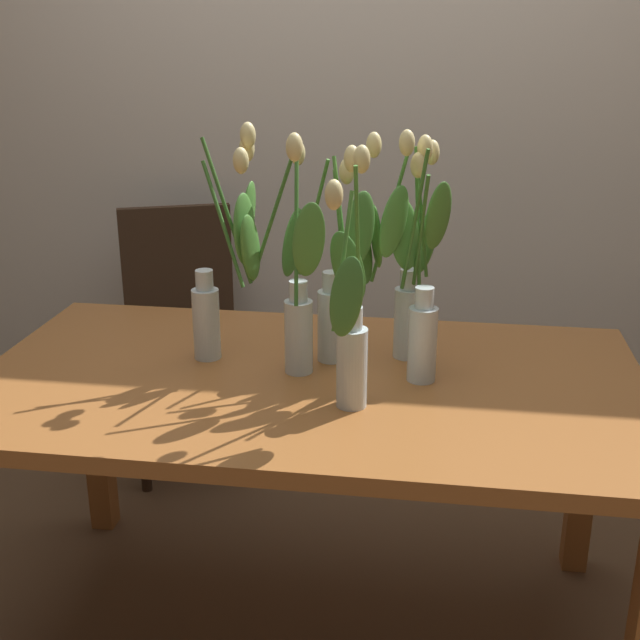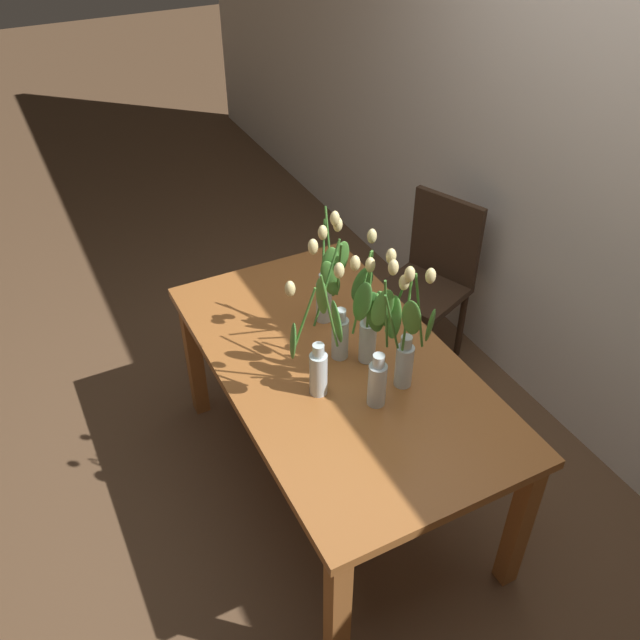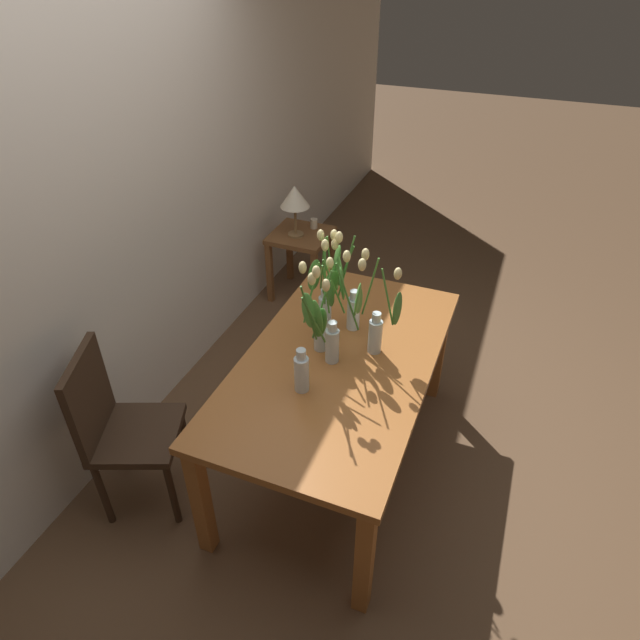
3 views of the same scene
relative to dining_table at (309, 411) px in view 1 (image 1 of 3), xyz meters
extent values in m
plane|color=brown|center=(0.00, 0.00, -0.65)|extent=(18.00, 18.00, 0.00)
cube|color=silver|center=(0.00, 1.25, 0.70)|extent=(9.00, 0.10, 2.70)
cube|color=#A3602D|center=(0.00, 0.00, 0.07)|extent=(1.60, 0.90, 0.04)
cube|color=#A3602D|center=(-0.74, 0.39, -0.30)|extent=(0.07, 0.07, 0.70)
cube|color=#A3602D|center=(0.74, 0.39, -0.30)|extent=(0.07, 0.07, 0.70)
cylinder|color=silver|center=(0.04, 0.11, 0.18)|extent=(0.07, 0.07, 0.18)
cylinder|color=silver|center=(0.04, 0.11, 0.30)|extent=(0.04, 0.04, 0.05)
cylinder|color=silver|center=(0.04, 0.11, 0.15)|extent=(0.06, 0.06, 0.11)
cylinder|color=#478433|center=(0.07, 0.06, 0.45)|extent=(0.06, 0.10, 0.31)
ellipsoid|color=#F4E093|center=(0.10, 0.01, 0.61)|extent=(0.04, 0.04, 0.06)
ellipsoid|color=#427F33|center=(0.11, 0.04, 0.45)|extent=(0.09, 0.08, 0.18)
cylinder|color=#478433|center=(0.06, 0.10, 0.43)|extent=(0.04, 0.03, 0.28)
ellipsoid|color=#F4E093|center=(0.08, 0.08, 0.57)|extent=(0.04, 0.04, 0.06)
ellipsoid|color=#427F33|center=(0.11, 0.09, 0.38)|extent=(0.09, 0.08, 0.18)
cylinder|color=#478433|center=(-0.01, 0.14, 0.44)|extent=(0.09, 0.05, 0.30)
ellipsoid|color=#F4E093|center=(-0.05, 0.16, 0.60)|extent=(0.04, 0.04, 0.06)
ellipsoid|color=#427F33|center=(-0.06, 0.14, 0.39)|extent=(0.08, 0.11, 0.18)
cylinder|color=silver|center=(0.22, 0.16, 0.18)|extent=(0.07, 0.07, 0.18)
cylinder|color=silver|center=(0.22, 0.16, 0.30)|extent=(0.04, 0.04, 0.05)
cylinder|color=silver|center=(0.22, 0.16, 0.15)|extent=(0.06, 0.06, 0.11)
cylinder|color=#478433|center=(0.24, 0.14, 0.46)|extent=(0.03, 0.04, 0.33)
ellipsoid|color=#F4E093|center=(0.25, 0.13, 0.62)|extent=(0.04, 0.04, 0.06)
ellipsoid|color=#4C8E38|center=(0.29, 0.13, 0.46)|extent=(0.09, 0.08, 0.17)
cylinder|color=#478433|center=(0.25, 0.19, 0.45)|extent=(0.04, 0.04, 0.31)
ellipsoid|color=#F4E093|center=(0.27, 0.20, 0.60)|extent=(0.04, 0.04, 0.06)
ellipsoid|color=#4C8E38|center=(0.26, 0.24, 0.37)|extent=(0.10, 0.08, 0.18)
cylinder|color=#478433|center=(0.17, 0.15, 0.46)|extent=(0.09, 0.04, 0.33)
ellipsoid|color=#F4E093|center=(0.13, 0.13, 0.63)|extent=(0.04, 0.04, 0.06)
ellipsoid|color=#4C8E38|center=(0.15, 0.10, 0.42)|extent=(0.05, 0.12, 0.18)
cylinder|color=silver|center=(0.12, -0.14, 0.18)|extent=(0.07, 0.07, 0.18)
cylinder|color=silver|center=(0.12, -0.14, 0.30)|extent=(0.04, 0.04, 0.05)
cylinder|color=silver|center=(0.12, -0.14, 0.15)|extent=(0.06, 0.06, 0.11)
cylinder|color=#478433|center=(0.10, -0.19, 0.43)|extent=(0.03, 0.09, 0.28)
ellipsoid|color=#F4E093|center=(0.09, -0.23, 0.58)|extent=(0.04, 0.04, 0.06)
ellipsoid|color=#427F33|center=(0.12, -0.24, 0.37)|extent=(0.10, 0.04, 0.18)
cylinder|color=#478433|center=(0.12, -0.10, 0.46)|extent=(0.01, 0.07, 0.33)
ellipsoid|color=#F4E093|center=(0.13, -0.07, 0.62)|extent=(0.04, 0.04, 0.06)
ellipsoid|color=#427F33|center=(0.10, -0.06, 0.38)|extent=(0.11, 0.04, 0.18)
cylinder|color=silver|center=(0.27, 0.02, 0.18)|extent=(0.07, 0.07, 0.18)
cylinder|color=silver|center=(0.27, 0.02, 0.30)|extent=(0.04, 0.04, 0.05)
cylinder|color=silver|center=(0.27, 0.02, 0.15)|extent=(0.06, 0.06, 0.11)
cylinder|color=#3D752D|center=(0.24, 0.06, 0.46)|extent=(0.06, 0.07, 0.34)
ellipsoid|color=#F4E093|center=(0.21, 0.09, 0.64)|extent=(0.04, 0.04, 0.06)
ellipsoid|color=#4C8E38|center=(0.19, 0.07, 0.46)|extent=(0.10, 0.09, 0.18)
cylinder|color=#3D752D|center=(0.25, 0.07, 0.44)|extent=(0.03, 0.10, 0.28)
ellipsoid|color=#F4E093|center=(0.24, 0.12, 0.58)|extent=(0.04, 0.04, 0.06)
ellipsoid|color=#4C8E38|center=(0.21, 0.11, 0.42)|extent=(0.09, 0.06, 0.18)
cylinder|color=silver|center=(-0.27, 0.08, 0.18)|extent=(0.07, 0.07, 0.18)
cylinder|color=silver|center=(-0.27, 0.08, 0.30)|extent=(0.04, 0.04, 0.05)
cylinder|color=silver|center=(-0.27, 0.08, 0.15)|extent=(0.06, 0.06, 0.11)
cylinder|color=#3D752D|center=(-0.21, 0.07, 0.47)|extent=(0.12, 0.03, 0.34)
ellipsoid|color=#F4E093|center=(-0.15, 0.06, 0.65)|extent=(0.04, 0.04, 0.06)
ellipsoid|color=#4C8E38|center=(-0.16, 0.09, 0.46)|extent=(0.05, 0.10, 0.18)
cylinder|color=#3D752D|center=(-0.21, 0.05, 0.45)|extent=(0.11, 0.07, 0.29)
ellipsoid|color=#F4E093|center=(-0.15, 0.01, 0.60)|extent=(0.04, 0.04, 0.06)
ellipsoid|color=#4C8E38|center=(-0.16, 0.05, 0.44)|extent=(0.06, 0.09, 0.18)
cylinder|color=silver|center=(-0.03, 0.03, 0.18)|extent=(0.07, 0.07, 0.18)
cylinder|color=silver|center=(-0.03, 0.03, 0.30)|extent=(0.04, 0.04, 0.05)
cylinder|color=silver|center=(-0.03, 0.03, 0.15)|extent=(0.06, 0.06, 0.11)
cylinder|color=#3D752D|center=(-0.10, 0.05, 0.45)|extent=(0.12, 0.06, 0.31)
ellipsoid|color=#F4E093|center=(-0.15, 0.08, 0.62)|extent=(0.04, 0.04, 0.06)
ellipsoid|color=#4C8E38|center=(-0.14, 0.04, 0.39)|extent=(0.05, 0.11, 0.18)
cylinder|color=#3D752D|center=(-0.02, -0.04, 0.47)|extent=(0.02, 0.12, 0.34)
ellipsoid|color=#F4E093|center=(-0.01, -0.10, 0.65)|extent=(0.04, 0.04, 0.06)
ellipsoid|color=#4C8E38|center=(0.01, -0.08, 0.45)|extent=(0.09, 0.04, 0.18)
cube|color=#382619|center=(-0.58, 0.83, -0.20)|extent=(0.52, 0.52, 0.04)
cylinder|color=#382619|center=(-0.36, 0.74, -0.43)|extent=(0.04, 0.04, 0.43)
cylinder|color=#382619|center=(-0.68, 0.61, -0.43)|extent=(0.04, 0.04, 0.43)
cylinder|color=#382619|center=(-0.49, 1.05, -0.43)|extent=(0.04, 0.04, 0.43)
cylinder|color=#382619|center=(-0.81, 0.93, -0.43)|extent=(0.04, 0.04, 0.43)
cube|color=#382619|center=(-0.65, 1.00, 0.05)|extent=(0.38, 0.18, 0.46)
camera|label=1|loc=(0.29, -1.78, 0.88)|focal=45.86mm
camera|label=2|loc=(1.77, -0.98, 1.86)|focal=37.90mm
camera|label=3|loc=(-1.98, -0.69, 1.82)|focal=30.75mm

